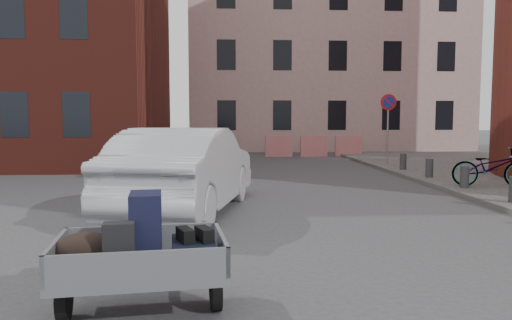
{
  "coord_description": "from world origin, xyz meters",
  "views": [
    {
      "loc": [
        -0.12,
        -8.87,
        1.94
      ],
      "look_at": [
        0.49,
        0.68,
        1.1
      ],
      "focal_mm": 35.0,
      "sensor_mm": 36.0,
      "label": 1
    }
  ],
  "objects": [
    {
      "name": "no_parking_sign",
      "position": [
        6.0,
        9.48,
        2.01
      ],
      "size": [
        0.6,
        0.09,
        2.65
      ],
      "color": "gray",
      "rests_on": "sidewalk"
    },
    {
      "name": "ground",
      "position": [
        0.0,
        0.0,
        0.0
      ],
      "size": [
        120.0,
        120.0,
        0.0
      ],
      "primitive_type": "plane",
      "color": "#38383A",
      "rests_on": "ground"
    },
    {
      "name": "silver_car",
      "position": [
        -0.89,
        1.19,
        0.86
      ],
      "size": [
        2.87,
        5.48,
        1.72
      ],
      "primitive_type": "imported",
      "rotation": [
        0.0,
        0.0,
        2.93
      ],
      "color": "#A2A4A9",
      "rests_on": "ground"
    },
    {
      "name": "trailer",
      "position": [
        -0.94,
        -4.09,
        0.61
      ],
      "size": [
        1.72,
        1.89,
        1.2
      ],
      "rotation": [
        0.0,
        0.0,
        0.12
      ],
      "color": "black",
      "rests_on": "ground"
    },
    {
      "name": "bollards",
      "position": [
        6.0,
        3.4,
        0.4
      ],
      "size": [
        0.22,
        9.02,
        0.55
      ],
      "color": "#3A3A3D",
      "rests_on": "sidewalk"
    },
    {
      "name": "building_pink",
      "position": [
        6.0,
        22.0,
        7.0
      ],
      "size": [
        16.0,
        8.0,
        14.0
      ],
      "primitive_type": "cube",
      "color": "#B9958E",
      "rests_on": "ground"
    },
    {
      "name": "barriers",
      "position": [
        4.2,
        15.0,
        0.5
      ],
      "size": [
        4.7,
        0.18,
        1.0
      ],
      "color": "red",
      "rests_on": "ground"
    },
    {
      "name": "bicycle",
      "position": [
        6.78,
        3.57,
        0.63
      ],
      "size": [
        2.04,
        1.09,
        1.02
      ],
      "primitive_type": "imported",
      "rotation": [
        0.0,
        0.0,
        1.34
      ],
      "color": "black",
      "rests_on": "sidewalk"
    },
    {
      "name": "dumpster",
      "position": [
        -1.62,
        6.5,
        0.63
      ],
      "size": [
        3.2,
        1.98,
        1.26
      ],
      "rotation": [
        0.0,
        0.0,
        -0.15
      ],
      "color": "#1B5184",
      "rests_on": "ground"
    }
  ]
}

